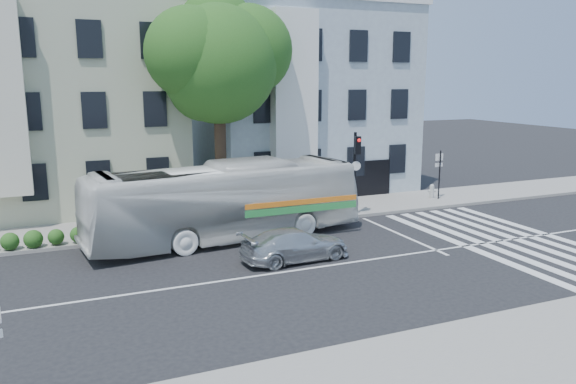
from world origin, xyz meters
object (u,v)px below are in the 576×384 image
bus (226,202)px  traffic_signal (356,163)px  fire_hydrant (432,191)px  sedan (295,245)px

bus → traffic_signal: 7.11m
bus → traffic_signal: size_ratio=2.81×
traffic_signal → fire_hydrant: traffic_signal is taller
bus → sedan: size_ratio=2.82×
sedan → bus: bearing=19.2°
sedan → fire_hydrant: size_ratio=5.34×
bus → fire_hydrant: 13.50m
bus → sedan: bus is taller
sedan → traffic_signal: bearing=-51.5°
sedan → fire_hydrant: 13.39m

